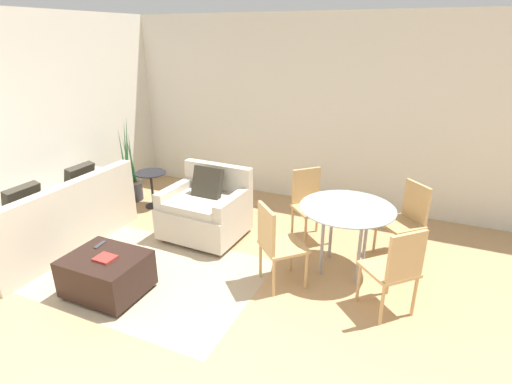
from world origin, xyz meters
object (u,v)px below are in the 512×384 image
(book_stack, at_px, (105,258))
(potted_plant, at_px, (131,183))
(armchair, at_px, (206,210))
(dining_chair_near_right, at_px, (396,266))
(ottoman, at_px, (107,273))
(couch, at_px, (53,223))
(dining_chair_near_left, at_px, (275,241))
(dining_chair_far_right, at_px, (407,216))
(dining_table, at_px, (347,216))
(tv_remote_primary, at_px, (100,244))
(dining_chair_far_left, at_px, (309,200))
(side_table, at_px, (151,183))

(book_stack, relative_size, potted_plant, 0.15)
(armchair, distance_m, dining_chair_near_right, 2.47)
(ottoman, distance_m, book_stack, 0.21)
(couch, xyz_separation_m, potted_plant, (-0.13, 1.55, -0.02))
(dining_chair_near_left, bearing_deg, dining_chair_far_right, 45.00)
(book_stack, distance_m, dining_table, 2.49)
(couch, height_order, armchair, couch)
(dining_chair_near_right, bearing_deg, dining_chair_near_left, 180.00)
(ottoman, bearing_deg, book_stack, -34.89)
(dining_chair_near_left, height_order, dining_chair_near_right, same)
(potted_plant, distance_m, dining_chair_near_left, 3.18)
(tv_remote_primary, distance_m, dining_chair_far_right, 3.39)
(dining_table, bearing_deg, dining_chair_near_left, -135.00)
(armchair, xyz_separation_m, book_stack, (-0.23, -1.51, 0.07))
(couch, distance_m, dining_chair_far_left, 3.17)
(book_stack, height_order, dining_chair_far_left, dining_chair_far_left)
(dining_table, xyz_separation_m, dining_chair_far_left, (-0.58, 0.58, -0.14))
(armchair, xyz_separation_m, dining_chair_far_right, (2.37, 0.50, 0.16))
(dining_chair_near_left, height_order, dining_chair_far_right, same)
(armchair, xyz_separation_m, tv_remote_primary, (-0.48, -1.32, 0.06))
(potted_plant, relative_size, dining_chair_far_left, 1.47)
(couch, bearing_deg, dining_chair_far_right, 20.53)
(dining_chair_near_right, bearing_deg, potted_plant, 163.19)
(armchair, relative_size, dining_chair_near_left, 1.10)
(dining_chair_near_right, bearing_deg, book_stack, -161.87)
(armchair, bearing_deg, dining_chair_near_left, -28.63)
(side_table, relative_size, dining_chair_far_right, 0.61)
(armchair, distance_m, dining_chair_far_left, 1.32)
(dining_chair_far_right, bearing_deg, couch, -159.47)
(side_table, height_order, dining_chair_far_left, dining_chair_far_left)
(couch, xyz_separation_m, dining_chair_near_right, (3.96, 0.32, 0.21))
(ottoman, xyz_separation_m, potted_plant, (-1.44, 2.06, 0.05))
(dining_table, bearing_deg, tv_remote_primary, -151.37)
(potted_plant, distance_m, side_table, 0.50)
(couch, height_order, dining_chair_far_right, couch)
(side_table, height_order, dining_chair_near_left, dining_chair_near_left)
(armchair, distance_m, dining_table, 1.82)
(dining_chair_near_right, bearing_deg, dining_chair_far_right, 90.00)
(book_stack, relative_size, tv_remote_primary, 1.21)
(ottoman, height_order, tv_remote_primary, tv_remote_primary)
(couch, xyz_separation_m, dining_chair_near_left, (2.79, 0.32, 0.21))
(potted_plant, distance_m, dining_table, 3.58)
(dining_chair_near_left, bearing_deg, potted_plant, 157.09)
(book_stack, height_order, dining_table, dining_table)
(couch, xyz_separation_m, book_stack, (1.35, -0.53, 0.13))
(side_table, bearing_deg, dining_table, -10.60)
(ottoman, relative_size, dining_chair_near_right, 0.84)
(dining_table, bearing_deg, dining_chair_far_right, 45.00)
(book_stack, distance_m, side_table, 2.24)
(dining_chair_near_right, bearing_deg, tv_remote_primary, -166.98)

